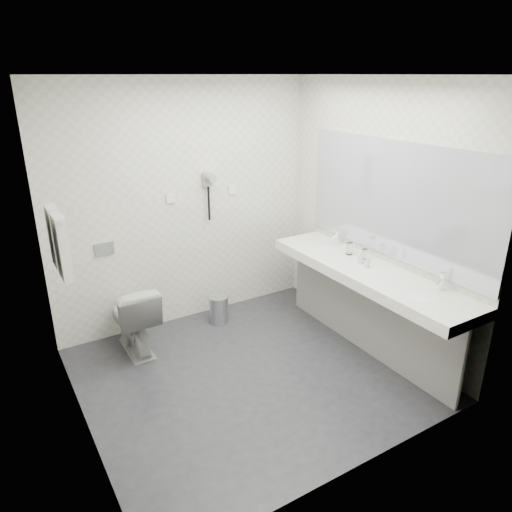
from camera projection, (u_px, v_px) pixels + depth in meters
floor at (250, 374)px, 4.23m from camera, size 2.80×2.80×0.00m
ceiling at (249, 75)px, 3.34m from camera, size 2.80×2.80×0.00m
wall_back at (185, 206)px, 4.82m from camera, size 2.80×0.00×2.80m
wall_front at (364, 305)px, 2.75m from camera, size 2.80×0.00×2.80m
wall_left at (66, 279)px, 3.11m from camera, size 0.00×2.60×2.60m
wall_right at (377, 216)px, 4.46m from camera, size 0.00×2.60×2.60m
vanity_counter at (367, 273)px, 4.33m from camera, size 0.55×2.20×0.10m
vanity_panel at (365, 314)px, 4.50m from camera, size 0.03×2.15×0.75m
vanity_post_near at (462, 367)px, 3.68m from camera, size 0.06×0.06×0.75m
vanity_post_far at (302, 276)px, 5.34m from camera, size 0.06×0.06×0.75m
mirror at (394, 200)px, 4.22m from camera, size 0.02×2.20×1.05m
basin_near at (424, 297)px, 3.80m from camera, size 0.40×0.31×0.05m
basin_far at (322, 249)px, 4.84m from camera, size 0.40×0.31×0.05m
faucet_near at (442, 281)px, 3.86m from camera, size 0.04×0.04×0.15m
faucet_far at (337, 237)px, 4.90m from camera, size 0.04×0.04×0.15m
soap_bottle_a at (361, 258)px, 4.41m from camera, size 0.06×0.06×0.11m
soap_bottle_c at (368, 262)px, 4.31m from camera, size 0.05×0.05×0.11m
glass_left at (364, 254)px, 4.51m from camera, size 0.06×0.06×0.10m
glass_right at (349, 249)px, 4.63m from camera, size 0.07×0.07×0.12m
toilet at (133, 317)px, 4.49m from camera, size 0.40×0.69×0.70m
flush_plate at (104, 249)px, 4.51m from camera, size 0.18×0.02×0.12m
pedal_bin at (219, 310)px, 5.07m from camera, size 0.26×0.26×0.29m
bin_lid at (218, 297)px, 5.02m from camera, size 0.20×0.20×0.02m
towel_rail at (53, 214)px, 3.46m from camera, size 0.02×0.62×0.02m
towel_near at (62, 247)px, 3.43m from camera, size 0.07×0.24×0.48m
towel_far at (55, 237)px, 3.66m from camera, size 0.07×0.24×0.48m
dryer_cradle at (207, 179)px, 4.83m from camera, size 0.10×0.04×0.14m
dryer_barrel at (210, 178)px, 4.76m from camera, size 0.08×0.14×0.08m
dryer_cord at (209, 203)px, 4.91m from camera, size 0.02×0.02×0.35m
switch_plate_a at (171, 198)px, 4.70m from camera, size 0.09×0.02×0.09m
switch_plate_b at (233, 190)px, 5.04m from camera, size 0.09×0.02×0.09m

